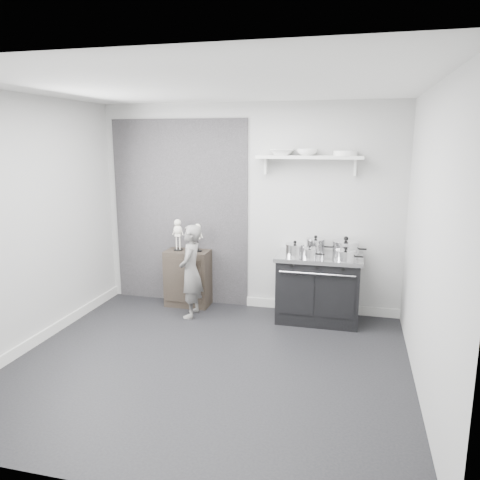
{
  "coord_description": "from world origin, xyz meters",
  "views": [
    {
      "loc": [
        1.37,
        -4.16,
        2.22
      ],
      "look_at": [
        0.11,
        0.95,
        1.1
      ],
      "focal_mm": 35.0,
      "sensor_mm": 36.0,
      "label": 1
    }
  ],
  "objects": [
    {
      "name": "pot_front_left",
      "position": [
        0.69,
        1.36,
        0.92
      ],
      "size": [
        0.32,
        0.23,
        0.19
      ],
      "color": "silver",
      "rests_on": "stove"
    },
    {
      "name": "bowl_large",
      "position": [
        0.46,
        1.67,
        2.08
      ],
      "size": [
        0.31,
        0.31,
        0.08
      ],
      "primitive_type": "imported",
      "color": "white",
      "rests_on": "wall_shelf"
    },
    {
      "name": "side_cabinet",
      "position": [
        -0.79,
        1.61,
        0.38
      ],
      "size": [
        0.59,
        0.34,
        0.77
      ],
      "primitive_type": "cube",
      "color": "black",
      "rests_on": "ground"
    },
    {
      "name": "stove",
      "position": [
        0.98,
        1.48,
        0.42
      ],
      "size": [
        1.05,
        0.66,
        0.84
      ],
      "color": "black",
      "rests_on": "ground"
    },
    {
      "name": "child",
      "position": [
        -0.6,
        1.22,
        0.6
      ],
      "size": [
        0.31,
        0.45,
        1.19
      ],
      "primitive_type": "imported",
      "rotation": [
        0.0,
        0.0,
        -1.51
      ],
      "color": "slate",
      "rests_on": "ground"
    },
    {
      "name": "pot_front_right",
      "position": [
        1.29,
        1.29,
        0.9
      ],
      "size": [
        0.32,
        0.23,
        0.16
      ],
      "color": "silver",
      "rests_on": "stove"
    },
    {
      "name": "pot_back_left",
      "position": [
        0.92,
        1.6,
        0.93
      ],
      "size": [
        0.33,
        0.24,
        0.22
      ],
      "color": "silver",
      "rests_on": "stove"
    },
    {
      "name": "room_shell",
      "position": [
        -0.09,
        0.15,
        1.64
      ],
      "size": [
        4.02,
        3.62,
        2.71
      ],
      "color": "#B0B0AE",
      "rests_on": "ground"
    },
    {
      "name": "bowl_small",
      "position": [
        0.77,
        1.67,
        2.08
      ],
      "size": [
        0.26,
        0.26,
        0.08
      ],
      "primitive_type": "imported",
      "color": "white",
      "rests_on": "wall_shelf"
    },
    {
      "name": "plate_stack",
      "position": [
        1.23,
        1.67,
        2.07
      ],
      "size": [
        0.28,
        0.28,
        0.06
      ],
      "primitive_type": "cylinder",
      "color": "white",
      "rests_on": "wall_shelf"
    },
    {
      "name": "wall_shelf",
      "position": [
        0.8,
        1.68,
        2.01
      ],
      "size": [
        1.3,
        0.26,
        0.24
      ],
      "color": "silver",
      "rests_on": "room_shell"
    },
    {
      "name": "pot_back_right",
      "position": [
        1.29,
        1.6,
        0.93
      ],
      "size": [
        0.42,
        0.33,
        0.23
      ],
      "color": "silver",
      "rests_on": "stove"
    },
    {
      "name": "skeleton_torso",
      "position": [
        -0.64,
        1.61,
        0.98
      ],
      "size": [
        0.12,
        0.08,
        0.43
      ],
      "primitive_type": null,
      "color": "silver",
      "rests_on": "side_cabinet"
    },
    {
      "name": "pot_front_center",
      "position": [
        0.88,
        1.3,
        0.9
      ],
      "size": [
        0.27,
        0.18,
        0.16
      ],
      "color": "silver",
      "rests_on": "stove"
    },
    {
      "name": "skeleton_full",
      "position": [
        -0.92,
        1.61,
        1.01
      ],
      "size": [
        0.14,
        0.09,
        0.49
      ],
      "primitive_type": null,
      "color": "silver",
      "rests_on": "side_cabinet"
    },
    {
      "name": "ground",
      "position": [
        0.0,
        0.0,
        0.0
      ],
      "size": [
        4.0,
        4.0,
        0.0
      ],
      "primitive_type": "plane",
      "color": "black",
      "rests_on": "ground"
    }
  ]
}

